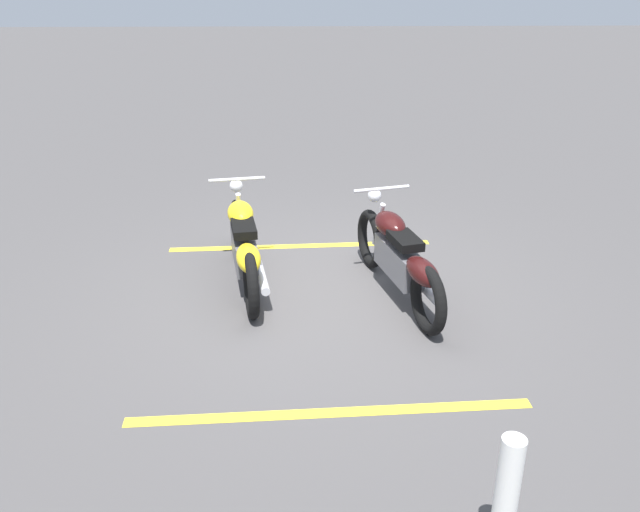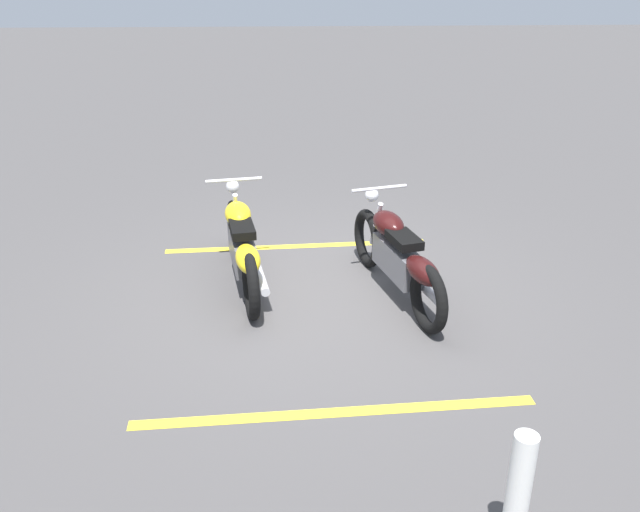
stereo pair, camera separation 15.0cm
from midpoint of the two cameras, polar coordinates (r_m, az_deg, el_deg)
name	(u,v)px [view 2 (the right image)]	position (r m, az deg, el deg)	size (l,w,h in m)	color
ground_plane	(318,293)	(7.12, -0.80, -3.21)	(60.00, 60.00, 0.00)	#474444
motorcycle_bright_foreground	(242,246)	(7.16, -7.24, 0.86)	(2.22, 0.71, 1.04)	black
motorcycle_dark_foreground	(398,257)	(6.89, 6.05, -0.05)	(2.18, 0.81, 1.04)	black
bollard_post	(518,498)	(4.20, 15.42, -19.22)	(0.14, 0.14, 0.88)	white
parking_stripe_near	(297,246)	(8.27, -2.51, 0.85)	(3.20, 0.12, 0.01)	yellow
parking_stripe_mid	(336,412)	(5.39, 0.55, -13.17)	(3.20, 0.12, 0.01)	yellow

